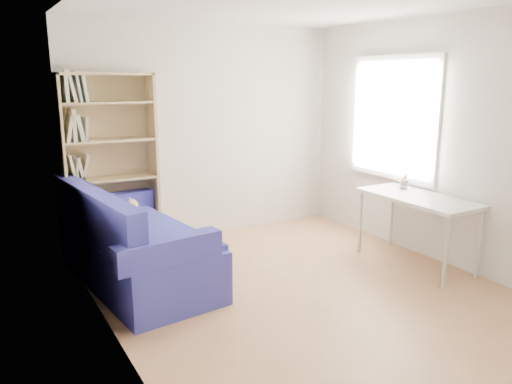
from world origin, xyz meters
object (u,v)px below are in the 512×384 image
at_px(desk, 418,203).
at_px(bookshelf, 111,174).
at_px(sofa, 132,247).
at_px(pen_cup, 404,183).

bearing_deg(desk, bookshelf, 144.34).
distance_m(sofa, pen_cup, 3.00).
bearing_deg(desk, pen_cup, 67.94).
height_order(sofa, desk, sofa).
distance_m(sofa, bookshelf, 1.06).
bearing_deg(sofa, bookshelf, 79.73).
height_order(bookshelf, pen_cup, bookshelf).
distance_m(desk, pen_cup, 0.38).
distance_m(bookshelf, pen_cup, 3.25).
distance_m(sofa, desk, 2.96).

